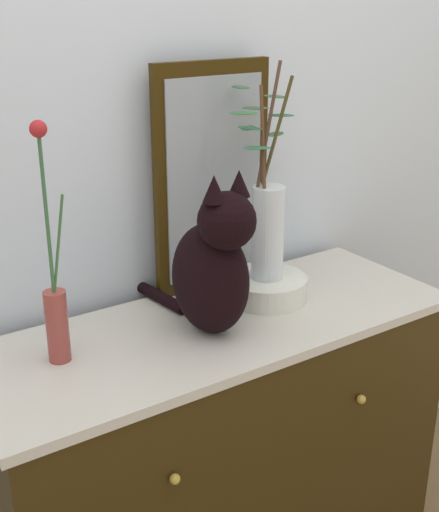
{
  "coord_description": "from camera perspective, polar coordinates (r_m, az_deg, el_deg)",
  "views": [
    {
      "loc": [
        -0.86,
        -1.28,
        1.67
      ],
      "look_at": [
        0.0,
        0.0,
        1.08
      ],
      "focal_mm": 47.61,
      "sensor_mm": 36.0,
      "label": 1
    }
  ],
  "objects": [
    {
      "name": "vase_slim_green",
      "position": [
        1.54,
        -13.63,
        -3.98
      ],
      "size": [
        0.07,
        0.05,
        0.54
      ],
      "color": "brown",
      "rests_on": "sideboard"
    },
    {
      "name": "sideboard",
      "position": [
        1.97,
        0.0,
        -17.29
      ],
      "size": [
        1.26,
        0.49,
        0.9
      ],
      "color": "#30210A",
      "rests_on": "ground_plane"
    },
    {
      "name": "cat_sitting",
      "position": [
        1.61,
        -0.56,
        -0.86
      ],
      "size": [
        0.19,
        0.43,
        0.41
      ],
      "color": "black",
      "rests_on": "sideboard"
    },
    {
      "name": "wall_back",
      "position": [
        1.85,
        -5.44,
        9.4
      ],
      "size": [
        4.4,
        0.08,
        2.6
      ],
      "primitive_type": "cube",
      "color": "silver",
      "rests_on": "ground_plane"
    },
    {
      "name": "bowl_porcelain",
      "position": [
        1.85,
        3.95,
        -2.64
      ],
      "size": [
        0.22,
        0.22,
        0.06
      ],
      "primitive_type": "cylinder",
      "color": "silver",
      "rests_on": "sideboard"
    },
    {
      "name": "vase_glass_clear",
      "position": [
        1.79,
        4.02,
        2.85
      ],
      "size": [
        0.23,
        0.18,
        0.56
      ],
      "color": "silver",
      "rests_on": "bowl_porcelain"
    },
    {
      "name": "mirror_leaning",
      "position": [
        1.85,
        -0.6,
        6.52
      ],
      "size": [
        0.35,
        0.03,
        0.62
      ],
      "color": "#2F1E05",
      "rests_on": "sideboard"
    }
  ]
}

